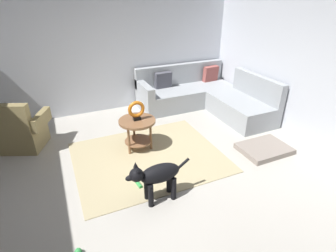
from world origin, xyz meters
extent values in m
cube|color=#B7B2A8|center=(0.00, 0.00, -0.05)|extent=(6.00, 6.00, 0.10)
cube|color=silver|center=(0.00, 2.94, 1.35)|extent=(6.00, 0.12, 2.70)
cube|color=silver|center=(2.94, 0.00, 1.35)|extent=(0.12, 6.00, 2.70)
cube|color=tan|center=(0.15, 0.70, 0.01)|extent=(2.30, 1.90, 0.01)
cube|color=#9EA3A8|center=(1.73, 2.41, 0.21)|extent=(2.20, 0.85, 0.42)
cube|color=#9EA3A8|center=(1.73, 2.76, 0.65)|extent=(2.20, 0.14, 0.46)
cube|color=#9EA3A8|center=(2.41, 1.28, 0.21)|extent=(0.85, 1.40, 0.42)
cube|color=#9EA3A8|center=(2.76, 1.28, 0.65)|extent=(0.14, 1.40, 0.46)
cube|color=#9EA3A8|center=(0.71, 2.41, 0.53)|extent=(0.16, 0.85, 0.22)
cube|color=#994C47|center=(2.48, 2.61, 0.59)|extent=(0.39, 0.19, 0.39)
cube|color=#4C4C56|center=(1.23, 2.61, 0.59)|extent=(0.39, 0.17, 0.39)
cube|color=olive|center=(-1.65, 1.87, 0.20)|extent=(0.78, 0.78, 0.40)
cube|color=olive|center=(-1.75, 1.64, 0.64)|extent=(0.61, 0.36, 0.48)
cube|color=olive|center=(-1.33, 1.73, 0.51)|extent=(0.32, 0.59, 0.22)
cylinder|color=brown|center=(0.09, 1.02, 0.52)|extent=(0.60, 0.60, 0.04)
cylinder|color=brown|center=(0.09, 1.02, 0.15)|extent=(0.45, 0.45, 0.02)
cylinder|color=brown|center=(0.09, 1.23, 0.25)|extent=(0.04, 0.04, 0.50)
cylinder|color=brown|center=(-0.10, 0.91, 0.25)|extent=(0.04, 0.04, 0.50)
cylinder|color=brown|center=(0.28, 0.91, 0.25)|extent=(0.04, 0.04, 0.50)
cube|color=black|center=(0.09, 1.02, 0.57)|extent=(0.12, 0.08, 0.05)
torus|color=orange|center=(0.09, 1.02, 0.73)|extent=(0.28, 0.06, 0.28)
cube|color=gray|center=(1.98, 0.08, 0.04)|extent=(0.80, 0.60, 0.09)
cylinder|color=black|center=(-0.20, -0.33, 0.16)|extent=(0.07, 0.07, 0.32)
cylinder|color=black|center=(-0.20, -0.19, 0.16)|extent=(0.07, 0.07, 0.32)
cylinder|color=black|center=(0.11, -0.33, 0.16)|extent=(0.07, 0.07, 0.32)
cylinder|color=black|center=(0.11, -0.19, 0.16)|extent=(0.07, 0.07, 0.32)
ellipsoid|color=black|center=(-0.04, -0.26, 0.40)|extent=(0.52, 0.23, 0.24)
sphere|color=black|center=(-0.34, -0.26, 0.48)|extent=(0.17, 0.17, 0.17)
ellipsoid|color=black|center=(-0.42, -0.26, 0.46)|extent=(0.12, 0.07, 0.07)
cone|color=black|center=(-0.33, -0.31, 0.59)|extent=(0.06, 0.06, 0.07)
cone|color=black|center=(-0.33, -0.22, 0.59)|extent=(0.06, 0.06, 0.07)
cylinder|color=black|center=(0.27, -0.26, 0.44)|extent=(0.20, 0.04, 0.16)
sphere|color=green|center=(-1.12, -0.67, 0.04)|extent=(0.08, 0.08, 0.08)
cylinder|color=green|center=(-0.22, 0.09, 0.03)|extent=(0.07, 0.16, 0.05)
camera|label=1|loc=(-1.03, -2.70, 2.42)|focal=28.37mm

